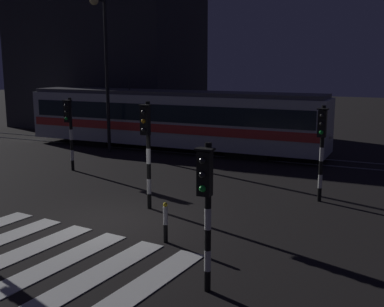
{
  "coord_description": "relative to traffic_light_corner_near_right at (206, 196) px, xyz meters",
  "views": [
    {
      "loc": [
        8.01,
        -11.43,
        4.71
      ],
      "look_at": [
        0.67,
        4.37,
        1.4
      ],
      "focal_mm": 44.4,
      "sensor_mm": 36.0,
      "label": 1
    }
  ],
  "objects": [
    {
      "name": "street_lamp_trackside_left",
      "position": [
        -11.08,
        12.33,
        2.9
      ],
      "size": [
        0.44,
        1.21,
        7.99
      ],
      "color": "black",
      "rests_on": "ground"
    },
    {
      "name": "rail_far",
      "position": [
        -4.4,
        15.3,
        -2.08
      ],
      "size": [
        80.0,
        0.12,
        0.03
      ],
      "primitive_type": "cube",
      "color": "#59595E",
      "rests_on": "ground"
    },
    {
      "name": "traffic_light_median_centre",
      "position": [
        -4.0,
        4.51,
        0.24
      ],
      "size": [
        0.36,
        0.42,
        3.53
      ],
      "color": "black",
      "rests_on": "ground"
    },
    {
      "name": "tram",
      "position": [
        -8.42,
        14.58,
        -0.34
      ],
      "size": [
        17.31,
        2.58,
        4.15
      ],
      "color": "silver",
      "rests_on": "ground"
    },
    {
      "name": "rail_near",
      "position": [
        -4.4,
        13.86,
        -2.08
      ],
      "size": [
        80.0,
        0.12,
        0.03
      ],
      "primitive_type": "cube",
      "color": "#59595E",
      "rests_on": "ground"
    },
    {
      "name": "crosswalk_zebra",
      "position": [
        -4.4,
        0.05,
        -2.08
      ],
      "size": [
        7.26,
        4.74,
        0.02
      ],
      "color": "silver",
      "rests_on": "ground"
    },
    {
      "name": "building_backdrop",
      "position": [
        -17.52,
        21.87,
        2.61
      ],
      "size": [
        13.01,
        8.0,
        9.41
      ],
      "primitive_type": "cube",
      "color": "#2D2D33",
      "rests_on": "ground"
    },
    {
      "name": "traffic_light_corner_near_right",
      "position": [
        0.0,
        0.0,
        0.0
      ],
      "size": [
        0.36,
        0.42,
        3.17
      ],
      "color": "black",
      "rests_on": "ground"
    },
    {
      "name": "traffic_light_corner_far_left",
      "position": [
        -9.96,
        8.0,
        0.05
      ],
      "size": [
        0.36,
        0.42,
        3.24
      ],
      "color": "black",
      "rests_on": "ground"
    },
    {
      "name": "traffic_light_corner_far_right",
      "position": [
        0.93,
        7.73,
        0.11
      ],
      "size": [
        0.36,
        0.42,
        3.33
      ],
      "color": "black",
      "rests_on": "ground"
    },
    {
      "name": "bollard_island_edge",
      "position": [
        -2.09,
        2.16,
        -1.53
      ],
      "size": [
        0.12,
        0.12,
        1.11
      ],
      "color": "black",
      "rests_on": "ground"
    },
    {
      "name": "ground_plane",
      "position": [
        -4.4,
        2.97,
        -2.09
      ],
      "size": [
        120.0,
        120.0,
        0.0
      ],
      "primitive_type": "plane",
      "color": "black"
    }
  ]
}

